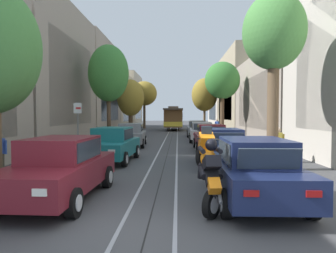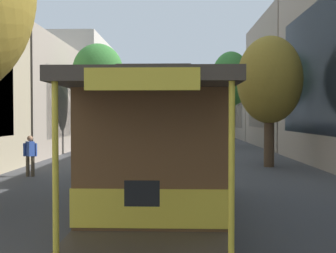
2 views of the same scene
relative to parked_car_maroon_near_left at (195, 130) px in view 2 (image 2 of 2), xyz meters
name	(u,v)px [view 2 (image 2 of 2)]	position (x,y,z in m)	size (l,w,h in m)	color
ground_plane	(170,156)	(2.44, 21.50, -0.80)	(160.00, 160.00, 0.00)	#424244
trolley_track_rails	(169,164)	(2.44, 25.37, -0.79)	(1.14, 66.75, 0.01)	gray
parked_car_maroon_near_left	(195,130)	(0.00, 0.00, 0.00)	(2.09, 4.40, 1.58)	maroon
parked_car_teal_second_left	(198,132)	(-0.01, 6.26, 0.00)	(2.15, 4.42, 1.58)	#196B70
parked_car_grey_mid_left	(205,136)	(-0.20, 13.04, 0.00)	(2.14, 4.42, 1.58)	slate
parked_car_navy_near_right	(152,130)	(4.91, -0.04, 0.00)	(2.01, 4.36, 1.58)	#19234C
parked_car_navy_second_right	(148,132)	(4.90, 5.32, 0.00)	(2.05, 4.38, 1.58)	#19234C
parked_car_maroon_mid_right	(142,135)	(5.02, 10.92, 0.00)	(2.01, 4.36, 1.58)	maroon
parked_car_silver_fourth_right	(137,138)	(4.91, 16.69, 0.00)	(2.07, 4.39, 1.58)	#B7B7BC
parked_car_grey_fifth_right	(127,144)	(4.90, 22.31, 0.00)	(2.06, 4.39, 1.58)	slate
street_tree_kerb_left_near	(215,102)	(-2.20, 0.67, 3.11)	(2.81, 2.39, 5.80)	brown
street_tree_kerb_left_second	(231,79)	(-2.06, 14.52, 4.37)	(2.96, 2.67, 7.28)	#4C3826
street_tree_kerb_left_mid	(269,81)	(-2.27, 26.16, 3.22)	(3.01, 3.11, 6.10)	#4C3826
street_tree_kerb_right_near	(131,88)	(6.72, 4.33, 4.44)	(2.40, 2.44, 6.87)	brown
street_tree_kerb_right_second	(98,71)	(7.02, 19.91, 4.40)	(3.15, 2.52, 6.93)	brown
cable_car_trolley	(161,145)	(2.44, 35.10, 0.86)	(2.65, 9.15, 3.28)	brown
motorcycle_with_rider	(163,128)	(3.70, -1.01, 0.20)	(0.52, 1.81, 1.92)	black
pedestrian_on_left_pavement	(120,131)	(7.57, 6.21, 0.10)	(0.55, 0.34, 1.59)	slate
pedestrian_on_right_pavement	(30,153)	(7.81, 29.41, 0.10)	(0.55, 0.41, 1.60)	#4C4233
pedestrian_crossing_far	(228,130)	(-3.37, 2.97, 0.08)	(0.55, 0.34, 1.56)	#4C4233
fire_hydrant	(214,136)	(-1.57, 5.90, -0.38)	(0.40, 0.22, 0.84)	#B2B2B7
street_sign_post	(215,123)	(-1.62, 6.29, 0.92)	(0.36, 0.08, 2.77)	slate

